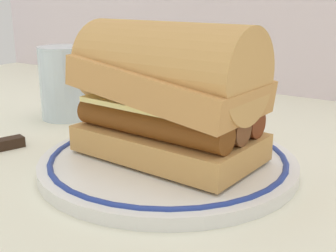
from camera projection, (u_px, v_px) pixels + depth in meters
name	position (u px, v px, depth m)	size (l,w,h in m)	color
ground_plane	(184.00, 165.00, 0.46)	(1.50, 1.50, 0.00)	silver
plate	(168.00, 161.00, 0.46)	(0.26, 0.26, 0.01)	white
sausage_sandwich	(168.00, 91.00, 0.43)	(0.19, 0.12, 0.13)	tan
drinking_glass	(65.00, 88.00, 0.63)	(0.07, 0.07, 0.10)	silver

